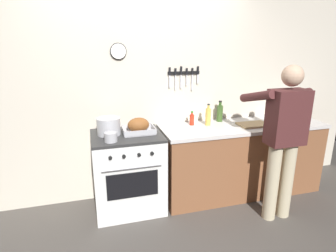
# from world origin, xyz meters

# --- Properties ---
(wall_back) EXTENTS (6.00, 0.13, 2.60)m
(wall_back) POSITION_xyz_m (-0.00, 1.35, 1.30)
(wall_back) COLOR beige
(wall_back) RESTS_ON ground
(counter_block) EXTENTS (2.03, 0.65, 0.90)m
(counter_block) POSITION_xyz_m (1.20, 0.99, 0.45)
(counter_block) COLOR brown
(counter_block) RESTS_ON ground
(stove) EXTENTS (0.76, 0.67, 0.90)m
(stove) POSITION_xyz_m (-0.22, 0.99, 0.45)
(stove) COLOR white
(stove) RESTS_ON ground
(person_cook) EXTENTS (0.51, 0.63, 1.66)m
(person_cook) POSITION_xyz_m (1.31, 0.39, 0.95)
(person_cook) COLOR #C6B793
(person_cook) RESTS_ON ground
(roasting_pan) EXTENTS (0.35, 0.26, 0.17)m
(roasting_pan) POSITION_xyz_m (-0.08, 1.00, 0.98)
(roasting_pan) COLOR #B7B7BC
(roasting_pan) RESTS_ON stove
(stock_pot) EXTENTS (0.25, 0.25, 0.18)m
(stock_pot) POSITION_xyz_m (-0.40, 1.04, 0.99)
(stock_pot) COLOR #B7B7BC
(stock_pot) RESTS_ON stove
(saucepan) EXTENTS (0.13, 0.13, 0.10)m
(saucepan) POSITION_xyz_m (-0.40, 0.81, 0.95)
(saucepan) COLOR #B7B7BC
(saucepan) RESTS_ON stove
(cutting_board) EXTENTS (0.36, 0.24, 0.02)m
(cutting_board) POSITION_xyz_m (1.30, 0.92, 0.91)
(cutting_board) COLOR tan
(cutting_board) RESTS_ON counter_block
(bottle_cooking_oil) EXTENTS (0.06, 0.06, 0.26)m
(bottle_cooking_oil) POSITION_xyz_m (0.77, 1.08, 1.01)
(bottle_cooking_oil) COLOR gold
(bottle_cooking_oil) RESTS_ON counter_block
(bottle_hot_sauce) EXTENTS (0.05, 0.05, 0.17)m
(bottle_hot_sauce) POSITION_xyz_m (0.59, 1.14, 0.97)
(bottle_hot_sauce) COLOR red
(bottle_hot_sauce) RESTS_ON counter_block
(bottle_olive_oil) EXTENTS (0.08, 0.08, 0.26)m
(bottle_olive_oil) POSITION_xyz_m (0.98, 1.19, 1.01)
(bottle_olive_oil) COLOR #385623
(bottle_olive_oil) RESTS_ON counter_block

